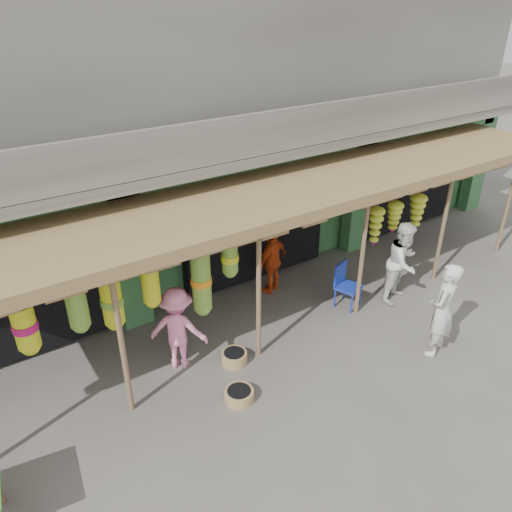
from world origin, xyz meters
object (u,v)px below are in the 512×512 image
person_front (442,310)px  person_shopper (178,329)px  person_right (403,262)px  person_vendor (273,260)px  blue_chair (345,283)px

person_front → person_shopper: size_ratio=1.17×
person_right → person_shopper: (-4.99, 0.68, -0.11)m
person_vendor → person_shopper: bearing=3.2°
person_vendor → blue_chair: bearing=108.2°
person_front → person_vendor: size_ratio=1.20×
person_shopper → person_vendor: bearing=-117.2°
blue_chair → person_right: 1.32m
person_shopper → blue_chair: bearing=-141.5°
person_front → person_shopper: 4.77m
blue_chair → person_shopper: person_shopper is taller
person_right → person_vendor: bearing=123.4°
person_shopper → person_front: bearing=-168.0°
person_vendor → person_shopper: size_ratio=0.98×
person_right → person_shopper: bearing=155.7°
blue_chair → person_front: size_ratio=0.52×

